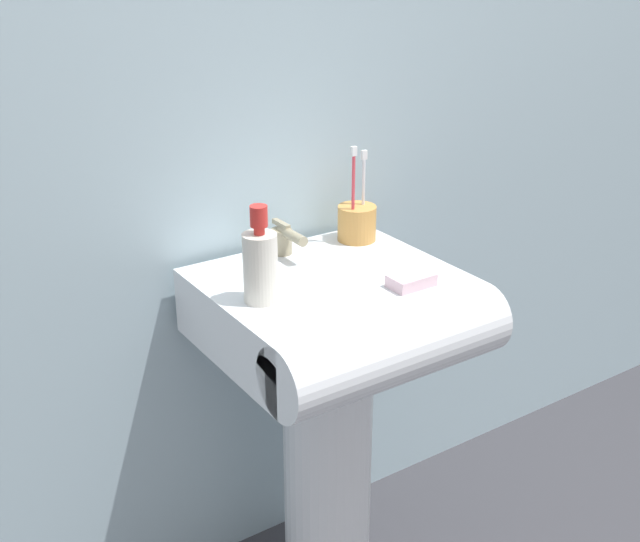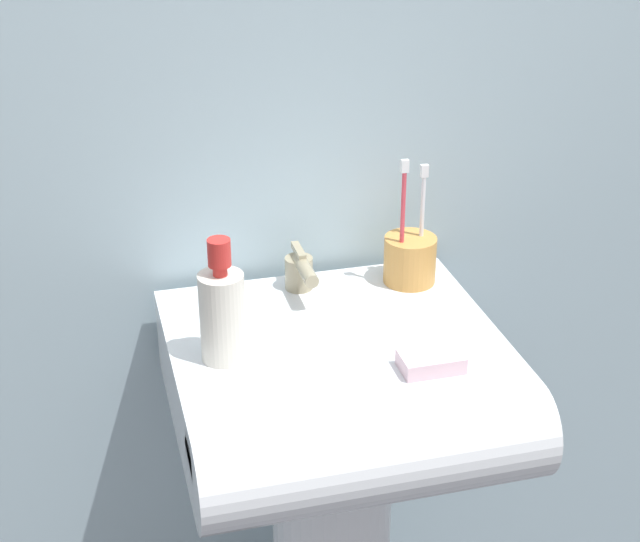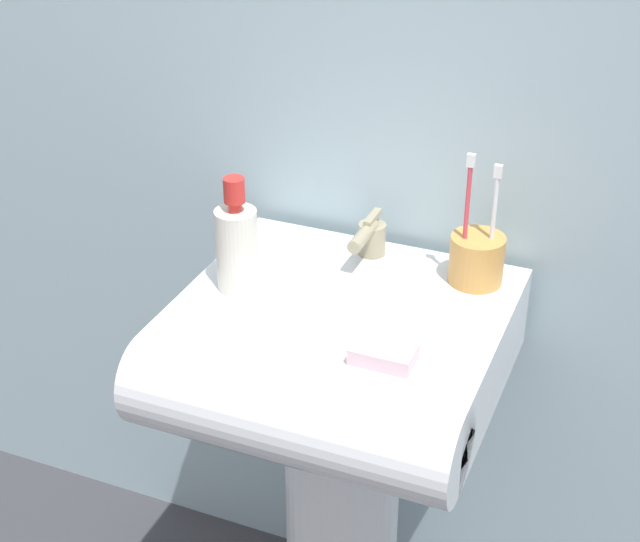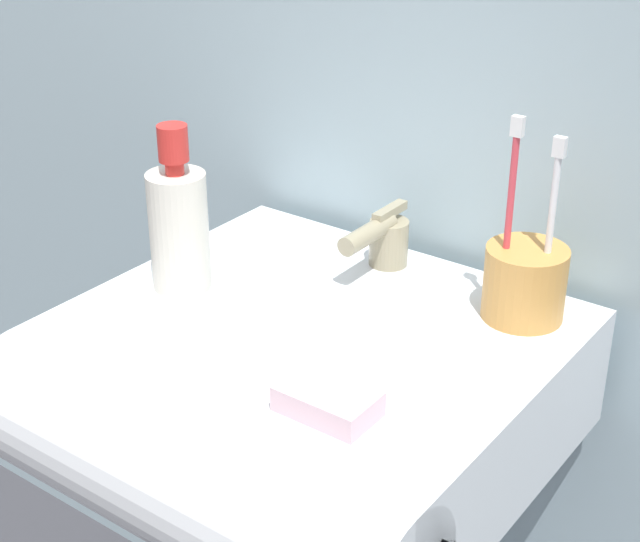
{
  "view_description": "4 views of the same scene",
  "coord_description": "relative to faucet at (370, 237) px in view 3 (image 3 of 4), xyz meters",
  "views": [
    {
      "loc": [
        -0.82,
        -1.2,
        1.41
      ],
      "look_at": [
        -0.03,
        -0.02,
        0.8
      ],
      "focal_mm": 45.0,
      "sensor_mm": 36.0,
      "label": 1
    },
    {
      "loc": [
        -0.34,
        -1.2,
        1.51
      ],
      "look_at": [
        -0.02,
        0.02,
        0.88
      ],
      "focal_mm": 55.0,
      "sensor_mm": 36.0,
      "label": 2
    },
    {
      "loc": [
        0.44,
        -1.18,
        1.55
      ],
      "look_at": [
        -0.04,
        -0.01,
        0.83
      ],
      "focal_mm": 55.0,
      "sensor_mm": 36.0,
      "label": 3
    },
    {
      "loc": [
        0.52,
        -0.71,
        1.28
      ],
      "look_at": [
        -0.0,
        0.0,
        0.83
      ],
      "focal_mm": 55.0,
      "sensor_mm": 36.0,
      "label": 4
    }
  ],
  "objects": [
    {
      "name": "faucet",
      "position": [
        0.0,
        0.0,
        0.0
      ],
      "size": [
        0.04,
        0.11,
        0.07
      ],
      "color": "tan",
      "rests_on": "sink_basin"
    },
    {
      "name": "toothbrush_cup",
      "position": [
        0.18,
        -0.01,
        0.01
      ],
      "size": [
        0.08,
        0.08,
        0.22
      ],
      "color": "#D19347",
      "rests_on": "sink_basin"
    },
    {
      "name": "sink_pedestal",
      "position": [
        0.01,
        -0.14,
        -0.49
      ],
      "size": [
        0.19,
        0.19,
        0.64
      ],
      "primitive_type": "cylinder",
      "color": "white",
      "rests_on": "ground"
    },
    {
      "name": "soap_bottle",
      "position": [
        -0.15,
        -0.17,
        0.04
      ],
      "size": [
        0.06,
        0.06,
        0.18
      ],
      "color": "silver",
      "rests_on": "sink_basin"
    },
    {
      "name": "sink_basin",
      "position": [
        0.01,
        -0.19,
        -0.1
      ],
      "size": [
        0.48,
        0.47,
        0.14
      ],
      "color": "white",
      "rests_on": "sink_pedestal"
    },
    {
      "name": "bar_soap",
      "position": [
        0.12,
        -0.27,
        -0.02
      ],
      "size": [
        0.09,
        0.05,
        0.02
      ],
      "primitive_type": "cube",
      "color": "silver",
      "rests_on": "sink_basin"
    }
  ]
}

